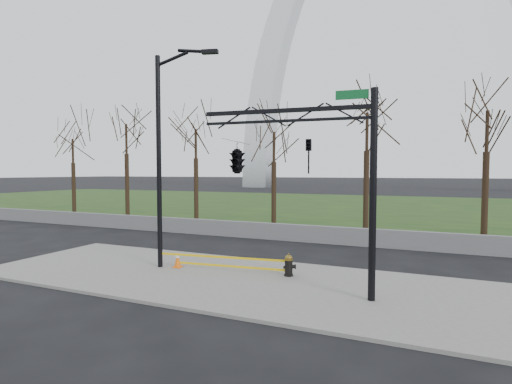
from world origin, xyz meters
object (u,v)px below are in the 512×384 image
at_px(traffic_signal_mast, 261,157).
at_px(traffic_cone, 178,259).
at_px(fire_hydrant, 289,266).
at_px(street_light, 164,145).

bearing_deg(traffic_signal_mast, traffic_cone, 155.78).
height_order(traffic_cone, traffic_signal_mast, traffic_signal_mast).
distance_m(fire_hydrant, street_light, 6.35).
relative_size(traffic_cone, traffic_signal_mast, 0.10).
height_order(fire_hydrant, traffic_signal_mast, traffic_signal_mast).
distance_m(traffic_cone, street_light, 4.32).
height_order(traffic_cone, street_light, street_light).
bearing_deg(fire_hydrant, traffic_signal_mast, -120.77).
height_order(street_light, traffic_signal_mast, street_light).
relative_size(fire_hydrant, traffic_cone, 1.30).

